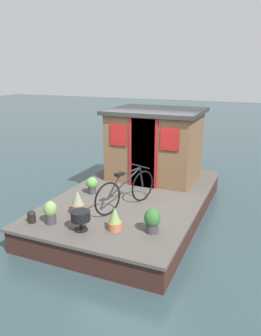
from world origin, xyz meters
name	(u,v)px	position (x,y,z in m)	size (l,w,h in m)	color
ground_plane	(134,215)	(0.00, 0.00, 0.00)	(60.00, 60.00, 0.00)	#2D4247
houseboat_deck	(134,205)	(0.00, 0.00, 0.26)	(5.15, 3.16, 0.52)	#4C4742
houseboat_cabin	(155,143)	(1.46, 0.00, 1.44)	(1.97, 2.38, 1.82)	brown
bicycle	(126,190)	(-0.75, -0.14, 0.90)	(1.63, 0.71, 0.83)	black
potted_plant_geranium	(115,219)	(-1.76, -0.36, 0.73)	(0.25, 0.25, 0.44)	#B2603D
potted_plant_rosemary	(78,203)	(-1.43, 0.62, 0.75)	(0.28, 0.28, 0.50)	#935138
potted_plant_mint	(152,220)	(-1.58, -1.01, 0.75)	(0.29, 0.29, 0.45)	#38383D
potted_plant_lavender	(92,184)	(-0.32, 0.93, 0.73)	(0.28, 0.28, 0.39)	#38383D
potted_plant_succulent	(50,212)	(-2.00, 0.87, 0.75)	(0.25, 0.25, 0.45)	#38383D
charcoal_grill	(81,217)	(-2.02, 0.20, 0.78)	(0.35, 0.35, 0.37)	black
mooring_bollard	(32,216)	(-2.11, 1.23, 0.64)	(0.16, 0.16, 0.24)	black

